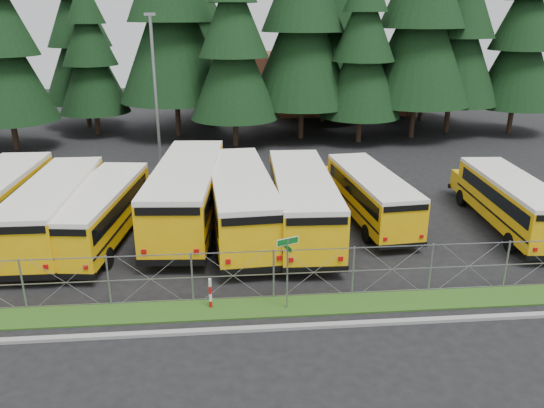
% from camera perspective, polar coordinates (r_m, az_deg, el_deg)
% --- Properties ---
extents(ground, '(120.00, 120.00, 0.00)m').
position_cam_1_polar(ground, '(21.25, 2.65, -8.60)').
color(ground, black).
rests_on(ground, ground).
extents(curb, '(50.00, 0.25, 0.12)m').
position_cam_1_polar(curb, '(18.58, 3.93, -12.97)').
color(curb, gray).
rests_on(curb, ground).
extents(grass_verge, '(50.00, 1.40, 0.06)m').
position_cam_1_polar(grass_verge, '(19.77, 3.30, -10.86)').
color(grass_verge, '#214614').
rests_on(grass_verge, ground).
extents(chainlink_fence, '(44.00, 0.10, 2.00)m').
position_cam_1_polar(chainlink_fence, '(19.91, 3.07, -7.43)').
color(chainlink_fence, gray).
rests_on(chainlink_fence, ground).
extents(brick_building, '(22.00, 10.00, 6.00)m').
position_cam_1_polar(brick_building, '(59.56, 3.42, 12.96)').
color(brick_building, brown).
rests_on(brick_building, ground).
extents(bus_1, '(2.65, 10.99, 2.88)m').
position_cam_1_polar(bus_1, '(26.70, -22.00, -0.62)').
color(bus_1, '#E7A607').
rests_on(bus_1, ground).
extents(bus_2, '(3.67, 10.48, 2.69)m').
position_cam_1_polar(bus_2, '(25.90, -17.69, -0.93)').
color(bus_2, '#E7A607').
rests_on(bus_2, ground).
extents(bus_3, '(3.81, 12.50, 3.23)m').
position_cam_1_polar(bus_3, '(26.73, -8.96, 1.06)').
color(bus_3, '#E7A607').
rests_on(bus_3, ground).
extents(bus_4, '(3.57, 11.89, 3.07)m').
position_cam_1_polar(bus_4, '(25.55, -3.47, 0.20)').
color(bus_4, '#E7A607').
rests_on(bus_4, ground).
extents(bus_5, '(3.03, 11.52, 3.00)m').
position_cam_1_polar(bus_5, '(25.58, 3.17, 0.14)').
color(bus_5, '#E7A607').
rests_on(bus_5, ground).
extents(bus_6, '(3.18, 9.96, 2.57)m').
position_cam_1_polar(bus_6, '(27.60, 10.34, 0.85)').
color(bus_6, '#E7A607').
rests_on(bus_6, ground).
extents(bus_east, '(2.98, 10.08, 2.61)m').
position_cam_1_polar(bus_east, '(28.60, 24.05, 0.12)').
color(bus_east, '#E7A607').
rests_on(bus_east, ground).
extents(street_sign, '(0.79, 0.52, 2.81)m').
position_cam_1_polar(street_sign, '(18.63, 1.68, -5.87)').
color(street_sign, gray).
rests_on(street_sign, ground).
extents(striped_bollard, '(0.11, 0.11, 1.20)m').
position_cam_1_polar(striped_bollard, '(19.47, -6.65, -9.56)').
color(striped_bollard, '#B20C0C').
rests_on(striped_bollard, ground).
extents(light_standard, '(0.70, 0.35, 10.14)m').
position_cam_1_polar(light_standard, '(36.72, -12.45, 12.18)').
color(light_standard, gray).
rests_on(light_standard, ground).
extents(conifer_1, '(7.16, 7.16, 15.83)m').
position_cam_1_polar(conifer_1, '(45.30, -27.23, 14.98)').
color(conifer_1, black).
rests_on(conifer_1, ground).
extents(conifer_2, '(5.96, 5.96, 13.18)m').
position_cam_1_polar(conifer_2, '(48.91, -18.98, 14.69)').
color(conifer_2, black).
rests_on(conifer_2, ground).
extents(conifer_3, '(9.44, 9.44, 20.88)m').
position_cam_1_polar(conifer_3, '(46.47, -10.76, 19.93)').
color(conifer_3, black).
rests_on(conifer_3, ground).
extents(conifer_4, '(6.96, 6.96, 15.39)m').
position_cam_1_polar(conifer_4, '(42.12, -4.16, 16.51)').
color(conifer_4, black).
rests_on(conifer_4, ground).
extents(conifer_5, '(8.72, 8.72, 19.28)m').
position_cam_1_polar(conifer_5, '(44.77, 3.33, 19.21)').
color(conifer_5, black).
rests_on(conifer_5, ground).
extents(conifer_6, '(6.54, 6.54, 14.46)m').
position_cam_1_polar(conifer_6, '(44.05, 9.77, 15.83)').
color(conifer_6, black).
rests_on(conifer_6, ground).
extents(conifer_7, '(8.98, 8.98, 19.86)m').
position_cam_1_polar(conifer_7, '(46.66, 15.81, 18.93)').
color(conifer_7, black).
rests_on(conifer_7, ground).
extents(conifer_8, '(8.15, 8.15, 18.03)m').
position_cam_1_polar(conifer_8, '(49.64, 19.31, 17.54)').
color(conifer_8, black).
rests_on(conifer_8, ground).
extents(conifer_9, '(7.15, 7.15, 15.81)m').
position_cam_1_polar(conifer_9, '(51.62, 25.33, 15.60)').
color(conifer_9, black).
rests_on(conifer_9, ground).
extents(conifer_10, '(7.27, 7.27, 16.08)m').
position_cam_1_polar(conifer_10, '(52.61, -20.00, 16.47)').
color(conifer_10, black).
rests_on(conifer_10, ground).
extents(conifer_11, '(6.35, 6.35, 14.04)m').
position_cam_1_polar(conifer_11, '(51.96, -7.43, 16.28)').
color(conifer_11, black).
rests_on(conifer_11, ground).
extents(conifer_12, '(8.50, 8.50, 18.80)m').
position_cam_1_polar(conifer_12, '(52.24, 5.76, 18.98)').
color(conifer_12, black).
rests_on(conifer_12, ground).
extents(conifer_13, '(8.82, 8.82, 19.50)m').
position_cam_1_polar(conifer_13, '(54.80, 16.59, 18.70)').
color(conifer_13, black).
rests_on(conifer_13, ground).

